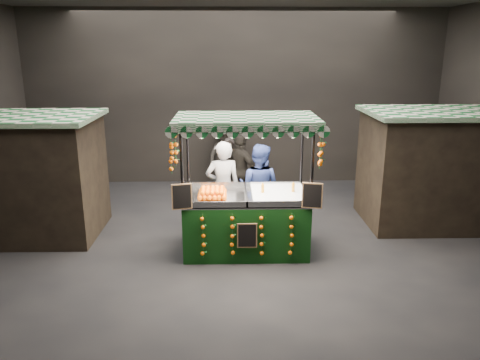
{
  "coord_description": "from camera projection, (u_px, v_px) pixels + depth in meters",
  "views": [
    {
      "loc": [
        -0.15,
        -8.61,
        3.95
      ],
      "look_at": [
        0.07,
        0.57,
        1.31
      ],
      "focal_mm": 34.85,
      "sensor_mm": 36.0,
      "label": 1
    }
  ],
  "objects": [
    {
      "name": "market_hall",
      "position": [
        237.0,
        79.0,
        8.43
      ],
      "size": [
        12.1,
        10.1,
        5.05
      ],
      "color": "black",
      "rests_on": "ground"
    },
    {
      "name": "neighbour_stall_left",
      "position": [
        29.0,
        176.0,
        9.87
      ],
      "size": [
        3.0,
        2.2,
        2.6
      ],
      "color": "black",
      "rests_on": "ground"
    },
    {
      "name": "ground",
      "position": [
        237.0,
        250.0,
        9.37
      ],
      "size": [
        12.0,
        12.0,
        0.0
      ],
      "primitive_type": "plane",
      "color": "black",
      "rests_on": "ground"
    },
    {
      "name": "neighbour_stall_right",
      "position": [
        430.0,
        167.0,
        10.55
      ],
      "size": [
        3.0,
        2.2,
        2.6
      ],
      "color": "black",
      "rests_on": "ground"
    },
    {
      "name": "shopper_0",
      "position": [
        229.0,
        171.0,
        11.96
      ],
      "size": [
        0.71,
        0.56,
        1.73
      ],
      "rotation": [
        0.0,
        0.0,
        -0.25
      ],
      "color": "black",
      "rests_on": "ground"
    },
    {
      "name": "shopper_4",
      "position": [
        58.0,
        172.0,
        11.77
      ],
      "size": [
        0.97,
        0.76,
        1.76
      ],
      "rotation": [
        0.0,
        0.0,
        3.39
      ],
      "color": "#2B2523",
      "rests_on": "ground"
    },
    {
      "name": "vendor_blue",
      "position": [
        259.0,
        188.0,
        10.19
      ],
      "size": [
        1.16,
        1.04,
        1.95
      ],
      "rotation": [
        0.0,
        0.0,
        2.75
      ],
      "color": "navy",
      "rests_on": "ground"
    },
    {
      "name": "shopper_5",
      "position": [
        401.0,
        165.0,
        12.57
      ],
      "size": [
        1.36,
        1.56,
        1.7
      ],
      "rotation": [
        0.0,
        0.0,
        2.22
      ],
      "color": "black",
      "rests_on": "ground"
    },
    {
      "name": "vendor_grey",
      "position": [
        223.0,
        188.0,
        10.01
      ],
      "size": [
        0.8,
        0.58,
        2.04
      ],
      "rotation": [
        0.0,
        0.0,
        3.27
      ],
      "color": "gray",
      "rests_on": "ground"
    },
    {
      "name": "shopper_3",
      "position": [
        223.0,
        155.0,
        13.44
      ],
      "size": [
        1.29,
        1.35,
        1.84
      ],
      "rotation": [
        0.0,
        0.0,
        0.87
      ],
      "color": "#272420",
      "rests_on": "ground"
    },
    {
      "name": "juice_stall",
      "position": [
        247.0,
        211.0,
        9.13
      ],
      "size": [
        2.78,
        1.64,
        2.7
      ],
      "color": "black",
      "rests_on": "ground"
    },
    {
      "name": "shopper_1",
      "position": [
        389.0,
        169.0,
        11.76
      ],
      "size": [
        1.18,
        1.17,
        1.93
      ],
      "rotation": [
        0.0,
        0.0,
        -0.74
      ],
      "color": "black",
      "rests_on": "ground"
    },
    {
      "name": "shopper_2",
      "position": [
        241.0,
        171.0,
        11.62
      ],
      "size": [
        1.11,
        1.11,
        1.89
      ],
      "rotation": [
        0.0,
        0.0,
        2.36
      ],
      "color": "black",
      "rests_on": "ground"
    }
  ]
}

